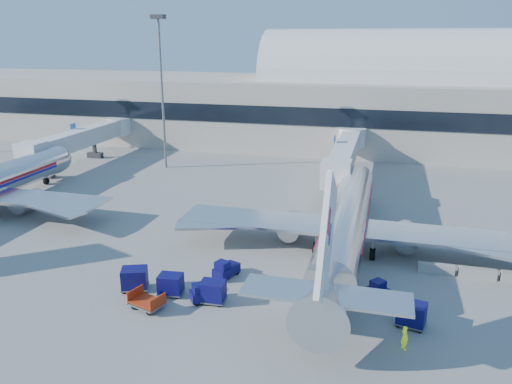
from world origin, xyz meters
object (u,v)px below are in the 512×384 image
(tug_left, at_px, (225,269))
(cart_train_a, at_px, (213,291))
(cart_train_b, at_px, (171,284))
(tug_lead, at_px, (204,293))
(airliner_main, at_px, (346,223))
(mast_west, at_px, (161,70))
(barrier_mid, at_px, (477,273))
(jetbridge_near, at_px, (346,152))
(cart_train_c, at_px, (135,278))
(jetbridge_mid, at_px, (86,137))
(ramp_worker, at_px, (405,338))
(barrier_near, at_px, (436,269))
(tug_right, at_px, (382,292))
(cart_solo_near, at_px, (320,314))
(cart_open_red, at_px, (147,303))
(cart_solo_far, at_px, (412,314))

(tug_left, xyz_separation_m, cart_train_a, (0.39, -4.28, 0.20))
(cart_train_b, bearing_deg, tug_lead, -11.18)
(airliner_main, bearing_deg, tug_left, -140.08)
(mast_west, distance_m, barrier_mid, 51.92)
(jetbridge_near, relative_size, cart_train_c, 10.91)
(cart_train_b, height_order, cart_train_c, cart_train_c)
(cart_train_c, bearing_deg, cart_train_b, -20.78)
(cart_train_b, bearing_deg, airliner_main, 37.65)
(jetbridge_near, height_order, tug_left, jetbridge_near)
(jetbridge_mid, bearing_deg, tug_lead, -47.74)
(mast_west, distance_m, ramp_worker, 55.06)
(airliner_main, height_order, jetbridge_mid, airliner_main)
(ramp_worker, bearing_deg, airliner_main, -11.38)
(barrier_near, height_order, barrier_mid, same)
(tug_lead, xyz_separation_m, cart_train_a, (0.70, 0.00, 0.23))
(barrier_mid, relative_size, ramp_worker, 1.80)
(jetbridge_near, xyz_separation_m, cart_train_a, (-6.47, -38.33, -3.01))
(tug_right, height_order, cart_solo_near, cart_solo_near)
(jetbridge_mid, relative_size, cart_open_red, 9.70)
(airliner_main, distance_m, ramp_worker, 15.55)
(jetbridge_mid, xyz_separation_m, ramp_worker, (49.56, -40.82, -3.10))
(mast_west, bearing_deg, barrier_mid, -34.14)
(jetbridge_near, distance_m, barrier_mid, 32.09)
(tug_lead, relative_size, tug_left, 0.94)
(barrier_near, distance_m, cart_train_a, 19.38)
(airliner_main, relative_size, barrier_mid, 12.42)
(tug_lead, bearing_deg, jetbridge_mid, 95.69)
(jetbridge_mid, distance_m, ramp_worker, 64.28)
(jetbridge_near, xyz_separation_m, tug_right, (5.99, -34.73, -3.24))
(tug_right, xyz_separation_m, cart_solo_near, (-4.11, -4.79, 0.29))
(jetbridge_mid, bearing_deg, mast_west, -3.21)
(airliner_main, relative_size, mast_west, 1.65)
(cart_solo_far, bearing_deg, barrier_near, 88.26)
(jetbridge_mid, xyz_separation_m, tug_right, (47.99, -34.73, -3.24))
(jetbridge_mid, height_order, tug_right, jetbridge_mid)
(jetbridge_near, bearing_deg, tug_left, -101.39)
(cart_solo_near, bearing_deg, mast_west, 146.75)
(cart_solo_far, bearing_deg, cart_train_b, -166.65)
(tug_lead, distance_m, tug_right, 13.64)
(tug_lead, distance_m, cart_train_c, 6.03)
(mast_west, height_order, cart_train_a, mast_west)
(cart_solo_far, bearing_deg, mast_west, 146.61)
(cart_train_b, height_order, cart_solo_far, cart_solo_far)
(cart_open_red, bearing_deg, barrier_mid, 43.29)
(barrier_mid, height_order, cart_train_b, cart_train_b)
(jetbridge_near, relative_size, cart_solo_near, 11.04)
(jetbridge_near, relative_size, barrier_mid, 9.17)
(mast_west, relative_size, cart_train_b, 10.98)
(airliner_main, height_order, tug_left, airliner_main)
(cart_train_b, height_order, ramp_worker, cart_train_b)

